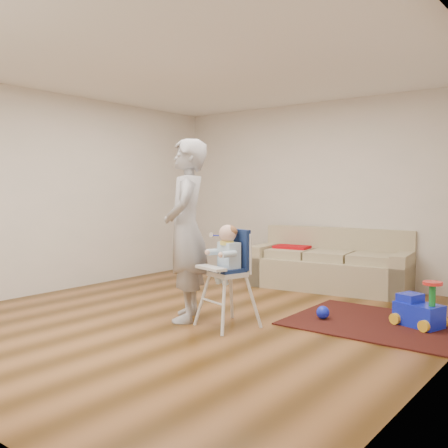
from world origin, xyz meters
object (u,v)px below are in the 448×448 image
Objects in this scene: toy_ball at (323,312)px; adult at (186,230)px; side_table at (267,265)px; sofa at (330,259)px; high_chair at (228,277)px; ride_on_toy at (419,302)px.

adult is at bearing -143.27° from toy_ball.
adult reaches higher than toy_ball.
adult is (0.61, -2.49, 0.73)m from side_table.
side_table is 0.24× the size of adult.
sofa is at bearing 132.72° from adult.
toy_ball is 1.13m from high_chair.
toy_ball is 0.07× the size of adult.
sofa is 2.58m from adult.
high_chair reaches higher than ride_on_toy.
adult reaches higher than high_chair.
adult reaches higher than side_table.
sofa is at bearing 113.70° from toy_ball.
ride_on_toy is 0.97m from toy_ball.
high_chair reaches higher than side_table.
adult is at bearing -76.33° from side_table.
sofa reaches higher than toy_ball.
adult is at bearing -130.90° from ride_on_toy.
side_table is at bearing 171.31° from sofa.
high_chair is (-0.65, -0.82, 0.42)m from toy_ball.
side_table is at bearing 130.70° from high_chair.
toy_ball is at bearing 67.42° from high_chair.
adult is at bearing -108.39° from sofa.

